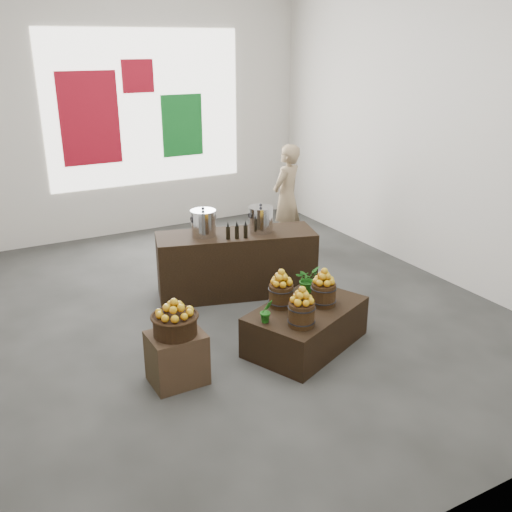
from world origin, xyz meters
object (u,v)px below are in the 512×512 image
counter (236,263)px  shopper (286,198)px  display_table (306,326)px  stock_pot_center (261,220)px  crate (177,358)px  stock_pot_left (203,224)px  wicker_basket (175,325)px

counter → shopper: shopper is taller
display_table → stock_pot_center: (0.27, 1.46, 0.73)m
crate → stock_pot_center: size_ratio=1.66×
shopper → crate: bearing=15.3°
display_table → counter: counter is taller
crate → stock_pot_left: bearing=58.4°
stock_pot_left → stock_pot_center: (0.68, -0.19, 0.00)m
display_table → stock_pot_center: bearing=56.2°
wicker_basket → stock_pot_left: (1.01, 1.65, 0.35)m
counter → stock_pot_left: stock_pot_left is taller
crate → stock_pot_left: 2.06m
stock_pot_left → wicker_basket: bearing=-121.6°
crate → counter: bearing=47.8°
wicker_basket → counter: counter is taller
wicker_basket → stock_pot_left: stock_pot_left is taller
wicker_basket → shopper: size_ratio=0.25×
wicker_basket → stock_pot_center: (1.70, 1.46, 0.35)m
wicker_basket → display_table: wicker_basket is taller
crate → display_table: crate is taller
wicker_basket → stock_pot_left: size_ratio=1.33×
counter → stock_pot_left: (-0.38, 0.11, 0.55)m
display_table → crate: bearing=156.6°
stock_pot_left → shopper: 2.09m
wicker_basket → counter: 2.09m
crate → stock_pot_left: stock_pot_left is taller
crate → display_table: size_ratio=0.40×
counter → wicker_basket: bearing=-116.4°
wicker_basket → stock_pot_left: 1.97m
stock_pot_center → crate: bearing=-139.3°
shopper → stock_pot_center: bearing=19.2°
crate → shopper: shopper is taller
crate → display_table: (1.43, 0.00, -0.03)m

